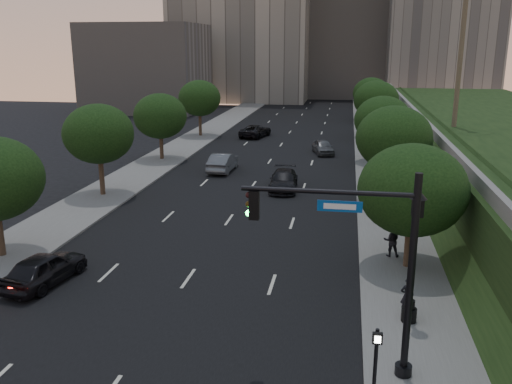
% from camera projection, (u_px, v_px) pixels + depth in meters
% --- Properties ---
extents(ground, '(160.00, 160.00, 0.00)m').
position_uv_depth(ground, '(151.00, 332.00, 20.83)').
color(ground, black).
rests_on(ground, ground).
extents(road_surface, '(16.00, 140.00, 0.02)m').
position_uv_depth(road_surface, '(266.00, 166.00, 49.37)').
color(road_surface, black).
rests_on(road_surface, ground).
extents(sidewalk_right, '(4.50, 140.00, 0.15)m').
position_uv_depth(sidewalk_right, '(381.00, 169.00, 47.70)').
color(sidewalk_right, slate).
rests_on(sidewalk_right, ground).
extents(sidewalk_left, '(4.50, 140.00, 0.15)m').
position_uv_depth(sidewalk_left, '(159.00, 161.00, 51.00)').
color(sidewalk_left, slate).
rests_on(sidewalk_left, ground).
extents(parapet_wall, '(0.35, 90.00, 0.70)m').
position_uv_depth(parapet_wall, '(427.00, 125.00, 44.16)').
color(parapet_wall, slate).
rests_on(parapet_wall, embankment).
extents(office_block_left, '(26.00, 20.00, 32.00)m').
position_uv_depth(office_block_left, '(243.00, 17.00, 106.40)').
color(office_block_left, gray).
rests_on(office_block_left, ground).
extents(office_block_mid, '(22.00, 18.00, 26.00)m').
position_uv_depth(office_block_mid, '(346.00, 33.00, 113.49)').
color(office_block_mid, gray).
rests_on(office_block_mid, ground).
extents(office_block_right, '(20.00, 22.00, 36.00)m').
position_uv_depth(office_block_right, '(442.00, 5.00, 103.57)').
color(office_block_right, gray).
rests_on(office_block_right, ground).
extents(office_block_filler, '(18.00, 16.00, 14.00)m').
position_uv_depth(office_block_filler, '(148.00, 68.00, 89.76)').
color(office_block_filler, gray).
rests_on(office_block_filler, ground).
extents(tree_right_a, '(5.20, 5.20, 6.24)m').
position_uv_depth(tree_right_a, '(412.00, 190.00, 25.73)').
color(tree_right_a, '#38281C').
rests_on(tree_right_a, ground).
extents(tree_right_b, '(5.20, 5.20, 6.74)m').
position_uv_depth(tree_right_b, '(394.00, 138.00, 37.02)').
color(tree_right_b, '#38281C').
rests_on(tree_right_b, ground).
extents(tree_right_c, '(5.20, 5.20, 6.24)m').
position_uv_depth(tree_right_c, '(383.00, 120.00, 49.51)').
color(tree_right_c, '#38281C').
rests_on(tree_right_c, ground).
extents(tree_right_d, '(5.20, 5.20, 6.74)m').
position_uv_depth(tree_right_d, '(376.00, 100.00, 62.70)').
color(tree_right_d, '#38281C').
rests_on(tree_right_d, ground).
extents(tree_right_e, '(5.20, 5.20, 6.24)m').
position_uv_depth(tree_right_e, '(371.00, 93.00, 77.10)').
color(tree_right_e, '#38281C').
rests_on(tree_right_e, ground).
extents(tree_left_b, '(5.00, 5.00, 6.71)m').
position_uv_depth(tree_left_b, '(98.00, 134.00, 38.41)').
color(tree_left_b, '#38281C').
rests_on(tree_left_b, ground).
extents(tree_left_c, '(5.00, 5.00, 6.34)m').
position_uv_depth(tree_left_c, '(160.00, 116.00, 50.87)').
color(tree_left_c, '#38281C').
rests_on(tree_left_c, ground).
extents(tree_left_d, '(5.00, 5.00, 6.71)m').
position_uv_depth(tree_left_d, '(200.00, 98.00, 64.09)').
color(tree_left_d, '#38281C').
rests_on(tree_left_d, ground).
extents(traffic_signal_mast, '(5.68, 0.56, 7.00)m').
position_uv_depth(traffic_signal_mast, '(375.00, 274.00, 17.17)').
color(traffic_signal_mast, black).
rests_on(traffic_signal_mast, ground).
extents(street_lamp, '(0.64, 0.64, 5.62)m').
position_uv_depth(street_lamp, '(413.00, 263.00, 20.72)').
color(street_lamp, black).
rests_on(street_lamp, ground).
extents(pedestrian_signal, '(0.30, 0.33, 2.50)m').
position_uv_depth(pedestrian_signal, '(376.00, 358.00, 16.33)').
color(pedestrian_signal, black).
rests_on(pedestrian_signal, ground).
extents(sedan_near_left, '(2.52, 4.74, 1.54)m').
position_uv_depth(sedan_near_left, '(45.00, 268.00, 24.88)').
color(sedan_near_left, black).
rests_on(sedan_near_left, ground).
extents(sedan_mid_left, '(1.89, 4.97, 1.62)m').
position_uv_depth(sedan_mid_left, '(223.00, 162.00, 47.13)').
color(sedan_mid_left, '#5B5F64').
rests_on(sedan_mid_left, ground).
extents(sedan_far_left, '(3.58, 5.73, 1.48)m').
position_uv_depth(sedan_far_left, '(255.00, 131.00, 64.70)').
color(sedan_far_left, black).
rests_on(sedan_far_left, ground).
extents(sedan_near_right, '(2.30, 5.12, 1.46)m').
position_uv_depth(sedan_near_right, '(284.00, 180.00, 41.16)').
color(sedan_near_right, black).
rests_on(sedan_near_right, ground).
extents(sedan_far_right, '(2.76, 4.55, 1.45)m').
position_uv_depth(sedan_far_right, '(323.00, 147.00, 54.65)').
color(sedan_far_right, '#505356').
rests_on(sedan_far_right, ground).
extents(pedestrian_a, '(0.62, 0.46, 1.55)m').
position_uv_depth(pedestrian_a, '(407.00, 296.00, 21.76)').
color(pedestrian_a, black).
rests_on(pedestrian_a, sidewalk_right).
extents(pedestrian_b, '(0.84, 0.66, 1.70)m').
position_uv_depth(pedestrian_b, '(392.00, 240.00, 27.75)').
color(pedestrian_b, black).
rests_on(pedestrian_b, sidewalk_right).
extents(pedestrian_c, '(1.09, 0.58, 1.77)m').
position_uv_depth(pedestrian_c, '(387.00, 209.00, 32.95)').
color(pedestrian_c, black).
rests_on(pedestrian_c, sidewalk_right).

